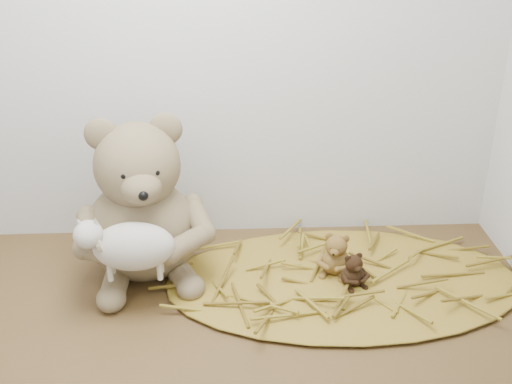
{
  "coord_description": "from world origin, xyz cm",
  "views": [
    {
      "loc": [
        7.51,
        -86.32,
        64.32
      ],
      "look_at": [
        11.81,
        4.44,
        20.7
      ],
      "focal_mm": 45.0,
      "sensor_mm": 36.0,
      "label": 1
    }
  ],
  "objects_px": {
    "toy_lamb": "(134,246)",
    "mini_teddy_brown": "(353,268)",
    "mini_teddy_tan": "(336,252)",
    "main_teddy": "(140,198)"
  },
  "relations": [
    {
      "from": "toy_lamb",
      "to": "mini_teddy_brown",
      "type": "height_order",
      "value": "toy_lamb"
    },
    {
      "from": "mini_teddy_tan",
      "to": "mini_teddy_brown",
      "type": "relative_size",
      "value": 1.28
    },
    {
      "from": "mini_teddy_tan",
      "to": "mini_teddy_brown",
      "type": "bearing_deg",
      "value": -39.65
    },
    {
      "from": "mini_teddy_tan",
      "to": "mini_teddy_brown",
      "type": "distance_m",
      "value": 0.05
    },
    {
      "from": "main_teddy",
      "to": "toy_lamb",
      "type": "relative_size",
      "value": 1.72
    },
    {
      "from": "main_teddy",
      "to": "toy_lamb",
      "type": "distance_m",
      "value": 0.11
    },
    {
      "from": "main_teddy",
      "to": "mini_teddy_brown",
      "type": "relative_size",
      "value": 4.8
    },
    {
      "from": "toy_lamb",
      "to": "mini_teddy_brown",
      "type": "xyz_separation_m",
      "value": [
        0.37,
        0.03,
        -0.07
      ]
    },
    {
      "from": "toy_lamb",
      "to": "mini_teddy_tan",
      "type": "bearing_deg",
      "value": 11.67
    },
    {
      "from": "mini_teddy_brown",
      "to": "toy_lamb",
      "type": "bearing_deg",
      "value": 163.79
    }
  ]
}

